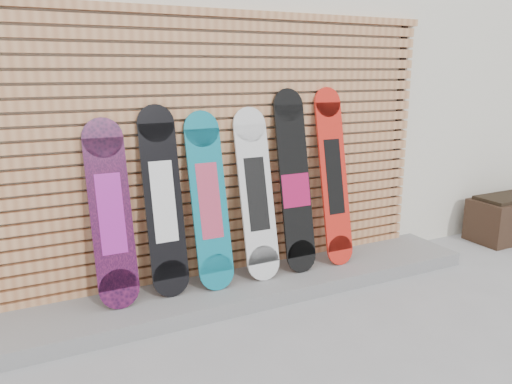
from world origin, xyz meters
TOP-DOWN VIEW (x-y plane):
  - ground at (0.00, 0.00)m, footprint 80.00×80.00m
  - building at (0.50, 3.50)m, footprint 12.00×5.00m
  - concrete_step at (-0.15, 0.68)m, footprint 4.60×0.70m
  - slat_wall at (-0.15, 0.97)m, footprint 4.26×0.08m
  - snowboard_0 at (-1.00, 0.78)m, footprint 0.30×0.33m
  - snowboard_1 at (-0.60, 0.79)m, footprint 0.29×0.31m
  - snowboard_2 at (-0.24, 0.77)m, footprint 0.29×0.36m
  - snowboard_3 at (0.18, 0.77)m, footprint 0.29×0.35m
  - snowboard_4 at (0.56, 0.77)m, footprint 0.28×0.35m
  - snowboard_5 at (0.96, 0.77)m, footprint 0.27×0.35m

SIDE VIEW (x-z plane):
  - ground at x=0.00m, z-range 0.00..0.00m
  - concrete_step at x=-0.15m, z-range 0.00..0.12m
  - snowboard_0 at x=-1.00m, z-range 0.12..1.50m
  - snowboard_2 at x=-0.24m, z-range 0.12..1.52m
  - snowboard_3 at x=0.18m, z-range 0.12..1.54m
  - snowboard_1 at x=-0.60m, z-range 0.12..1.58m
  - snowboard_4 at x=0.56m, z-range 0.11..1.67m
  - snowboard_5 at x=0.96m, z-range 0.12..1.68m
  - slat_wall at x=-0.15m, z-range 0.06..2.35m
  - building at x=0.50m, z-range 0.00..3.60m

